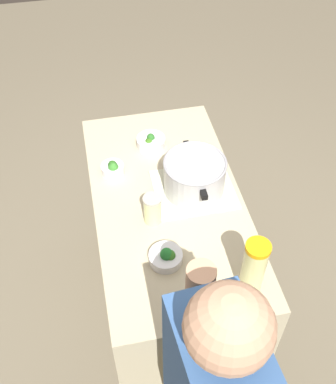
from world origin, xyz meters
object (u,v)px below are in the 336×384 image
(cooking_pot, at_px, (194,175))
(broccoli_bowl_front, at_px, (113,169))
(lemonade_pitcher, at_px, (254,267))
(broccoli_bowl_center, at_px, (151,142))
(broccoli_bowl_back, at_px, (166,257))
(mason_jar, at_px, (153,209))

(cooking_pot, xyz_separation_m, broccoli_bowl_front, (-0.17, -0.33, -0.06))
(cooking_pot, relative_size, broccoli_bowl_front, 3.27)
(lemonade_pitcher, xyz_separation_m, broccoli_bowl_center, (-0.83, -0.22, -0.10))
(broccoli_bowl_front, height_order, broccoli_bowl_back, broccoli_bowl_back)
(cooking_pot, height_order, lemonade_pitcher, lemonade_pitcher)
(broccoli_bowl_back, bearing_deg, cooking_pot, 150.46)
(broccoli_bowl_center, bearing_deg, cooking_pot, 22.74)
(mason_jar, relative_size, broccoli_bowl_front, 1.32)
(cooking_pot, relative_size, broccoli_bowl_back, 2.59)
(broccoli_bowl_front, distance_m, broccoli_bowl_back, 0.53)
(lemonade_pitcher, distance_m, broccoli_bowl_center, 0.86)
(cooking_pot, bearing_deg, lemonade_pitcher, 9.27)
(lemonade_pitcher, height_order, broccoli_bowl_center, lemonade_pitcher)
(lemonade_pitcher, relative_size, broccoli_bowl_center, 1.87)
(cooking_pot, relative_size, mason_jar, 2.48)
(mason_jar, distance_m, broccoli_bowl_center, 0.45)
(broccoli_bowl_center, xyz_separation_m, broccoli_bowl_back, (0.65, -0.06, -0.00))
(mason_jar, distance_m, broccoli_bowl_back, 0.21)
(cooking_pot, bearing_deg, broccoli_bowl_center, -157.26)
(lemonade_pitcher, relative_size, mason_jar, 1.87)
(broccoli_bowl_front, bearing_deg, broccoli_bowl_center, 125.16)
(cooking_pot, height_order, broccoli_bowl_center, cooking_pot)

